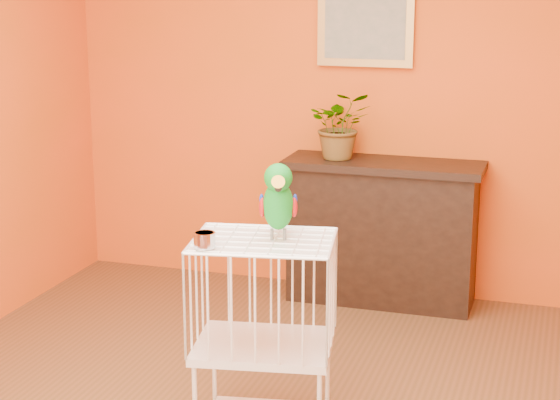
% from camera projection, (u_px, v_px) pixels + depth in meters
% --- Properties ---
extents(room_shell, '(4.50, 4.50, 4.50)m').
position_uv_depth(room_shell, '(249.00, 98.00, 3.90)').
color(room_shell, '#EA5016').
rests_on(room_shell, ground).
extents(console_cabinet, '(1.25, 0.45, 0.93)m').
position_uv_depth(console_cabinet, '(382.00, 232.00, 6.00)').
color(console_cabinet, black).
rests_on(console_cabinet, ground).
extents(potted_plant, '(0.51, 0.53, 0.34)m').
position_uv_depth(potted_plant, '(341.00, 132.00, 5.95)').
color(potted_plant, '#26722D').
rests_on(potted_plant, console_cabinet).
extents(framed_picture, '(0.62, 0.04, 0.50)m').
position_uv_depth(framed_picture, '(365.00, 27.00, 5.91)').
color(framed_picture, '#BA8C42').
rests_on(framed_picture, room_shell).
extents(birdcage, '(0.68, 0.57, 0.95)m').
position_uv_depth(birdcage, '(264.00, 336.00, 4.23)').
color(birdcage, white).
rests_on(birdcage, ground).
extents(feed_cup, '(0.09, 0.09, 0.07)m').
position_uv_depth(feed_cup, '(205.00, 240.00, 3.98)').
color(feed_cup, silver).
rests_on(feed_cup, birdcage).
extents(parrot, '(0.19, 0.32, 0.35)m').
position_uv_depth(parrot, '(278.00, 200.00, 4.08)').
color(parrot, '#59544C').
rests_on(parrot, birdcage).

